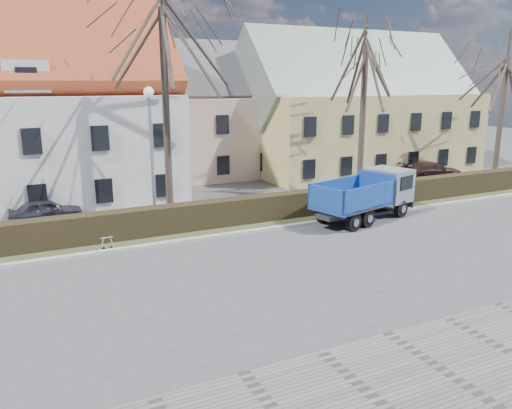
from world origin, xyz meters
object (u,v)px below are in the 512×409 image
streetlight (152,160)px  parked_car_b (432,171)px  cart_frame (102,244)px  parked_car_a (46,210)px  dump_truck (362,197)px

streetlight → parked_car_b: 21.78m
cart_frame → parked_car_a: 6.21m
dump_truck → cart_frame: size_ratio=8.62×
parked_car_b → cart_frame: bearing=118.7°
dump_truck → cart_frame: bearing=161.0°
streetlight → cart_frame: (-2.83, -2.14, -3.07)m
parked_car_a → dump_truck: bearing=-122.0°
parked_car_b → streetlight: bearing=115.0°
dump_truck → parked_car_a: size_ratio=1.80×
cart_frame → parked_car_a: parked_car_a is taller
dump_truck → cart_frame: 12.81m
dump_truck → cart_frame: (-12.75, 0.84, -0.93)m
dump_truck → parked_car_b: size_ratio=1.38×
dump_truck → streetlight: size_ratio=0.93×
cart_frame → dump_truck: bearing=-3.8°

